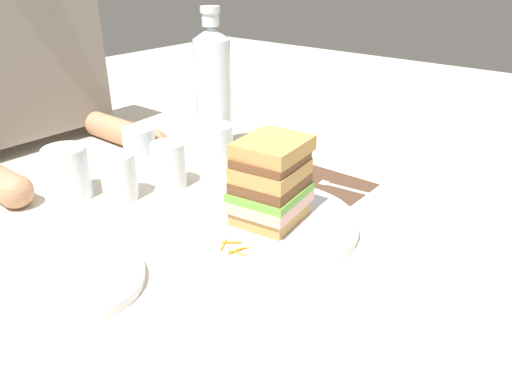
# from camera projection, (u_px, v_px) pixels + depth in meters

# --- Properties ---
(ground_plane) EXTENTS (3.00, 3.00, 0.00)m
(ground_plane) POSITION_uv_depth(u_px,v_px,m) (280.00, 225.00, 0.81)
(ground_plane) COLOR beige
(main_plate) EXTENTS (0.29, 0.29, 0.02)m
(main_plate) POSITION_uv_depth(u_px,v_px,m) (270.00, 223.00, 0.80)
(main_plate) COLOR white
(main_plate) RESTS_ON ground_plane
(sandwich) EXTENTS (0.13, 0.12, 0.14)m
(sandwich) POSITION_uv_depth(u_px,v_px,m) (271.00, 182.00, 0.77)
(sandwich) COLOR tan
(sandwich) RESTS_ON main_plate
(carrot_shred_0) EXTENTS (0.02, 0.02, 0.00)m
(carrot_shred_0) POSITION_uv_depth(u_px,v_px,m) (243.00, 248.00, 0.71)
(carrot_shred_0) COLOR orange
(carrot_shred_0) RESTS_ON main_plate
(carrot_shred_1) EXTENTS (0.03, 0.01, 0.00)m
(carrot_shred_1) POSITION_uv_depth(u_px,v_px,m) (237.00, 251.00, 0.71)
(carrot_shred_1) COLOR orange
(carrot_shred_1) RESTS_ON main_plate
(carrot_shred_2) EXTENTS (0.01, 0.03, 0.00)m
(carrot_shred_2) POSITION_uv_depth(u_px,v_px,m) (238.00, 253.00, 0.70)
(carrot_shred_2) COLOR orange
(carrot_shred_2) RESTS_ON main_plate
(carrot_shred_3) EXTENTS (0.02, 0.03, 0.00)m
(carrot_shred_3) POSITION_uv_depth(u_px,v_px,m) (232.00, 242.00, 0.73)
(carrot_shred_3) COLOR orange
(carrot_shred_3) RESTS_ON main_plate
(carrot_shred_4) EXTENTS (0.03, 0.02, 0.00)m
(carrot_shred_4) POSITION_uv_depth(u_px,v_px,m) (224.00, 245.00, 0.72)
(carrot_shred_4) COLOR orange
(carrot_shred_4) RESTS_ON main_plate
(carrot_shred_5) EXTENTS (0.02, 0.01, 0.00)m
(carrot_shred_5) POSITION_uv_depth(u_px,v_px,m) (300.00, 200.00, 0.85)
(carrot_shred_5) COLOR orange
(carrot_shred_5) RESTS_ON main_plate
(carrot_shred_6) EXTENTS (0.03, 0.01, 0.00)m
(carrot_shred_6) POSITION_uv_depth(u_px,v_px,m) (302.00, 192.00, 0.88)
(carrot_shred_6) COLOR orange
(carrot_shred_6) RESTS_ON main_plate
(carrot_shred_7) EXTENTS (0.02, 0.01, 0.00)m
(carrot_shred_7) POSITION_uv_depth(u_px,v_px,m) (283.00, 196.00, 0.87)
(carrot_shred_7) COLOR orange
(carrot_shred_7) RESTS_ON main_plate
(carrot_shred_8) EXTENTS (0.03, 0.01, 0.00)m
(carrot_shred_8) POSITION_uv_depth(u_px,v_px,m) (287.00, 196.00, 0.87)
(carrot_shred_8) COLOR orange
(carrot_shred_8) RESTS_ON main_plate
(carrot_shred_9) EXTENTS (0.03, 0.01, 0.00)m
(carrot_shred_9) POSITION_uv_depth(u_px,v_px,m) (304.00, 194.00, 0.88)
(carrot_shred_9) COLOR orange
(carrot_shred_9) RESTS_ON main_plate
(carrot_shred_10) EXTENTS (0.02, 0.01, 0.00)m
(carrot_shred_10) POSITION_uv_depth(u_px,v_px,m) (295.00, 196.00, 0.87)
(carrot_shred_10) COLOR orange
(carrot_shred_10) RESTS_ON main_plate
(carrot_shred_11) EXTENTS (0.00, 0.02, 0.00)m
(carrot_shred_11) POSITION_uv_depth(u_px,v_px,m) (287.00, 200.00, 0.86)
(carrot_shred_11) COLOR orange
(carrot_shred_11) RESTS_ON main_plate
(napkin_dark) EXTENTS (0.13, 0.16, 0.00)m
(napkin_dark) POSITION_uv_depth(u_px,v_px,m) (328.00, 184.00, 0.95)
(napkin_dark) COLOR #4C3323
(napkin_dark) RESTS_ON ground_plane
(fork) EXTENTS (0.03, 0.17, 0.00)m
(fork) POSITION_uv_depth(u_px,v_px,m) (338.00, 185.00, 0.94)
(fork) COLOR silver
(fork) RESTS_ON napkin_dark
(knife) EXTENTS (0.02, 0.20, 0.00)m
(knife) POSITION_uv_depth(u_px,v_px,m) (191.00, 270.00, 0.69)
(knife) COLOR silver
(knife) RESTS_ON ground_plane
(juice_glass) EXTENTS (0.08, 0.08, 0.09)m
(juice_glass) POSITION_uv_depth(u_px,v_px,m) (214.00, 148.00, 1.02)
(juice_glass) COLOR white
(juice_glass) RESTS_ON ground_plane
(water_bottle) EXTENTS (0.08, 0.08, 0.32)m
(water_bottle) POSITION_uv_depth(u_px,v_px,m) (213.00, 91.00, 1.04)
(water_bottle) COLOR silver
(water_bottle) RESTS_ON ground_plane
(empty_tumbler_0) EXTENTS (0.06, 0.06, 0.09)m
(empty_tumbler_0) POSITION_uv_depth(u_px,v_px,m) (119.00, 177.00, 0.88)
(empty_tumbler_0) COLOR silver
(empty_tumbler_0) RESTS_ON ground_plane
(empty_tumbler_1) EXTENTS (0.07, 0.07, 0.08)m
(empty_tumbler_1) POSITION_uv_depth(u_px,v_px,m) (140.00, 147.00, 1.03)
(empty_tumbler_1) COLOR silver
(empty_tumbler_1) RESTS_ON ground_plane
(empty_tumbler_2) EXTENTS (0.08, 0.08, 0.10)m
(empty_tumbler_2) POSITION_uv_depth(u_px,v_px,m) (68.00, 173.00, 0.89)
(empty_tumbler_2) COLOR silver
(empty_tumbler_2) RESTS_ON ground_plane
(empty_tumbler_3) EXTENTS (0.07, 0.07, 0.09)m
(empty_tumbler_3) POSITION_uv_depth(u_px,v_px,m) (169.00, 165.00, 0.93)
(empty_tumbler_3) COLOR silver
(empty_tumbler_3) RESTS_ON ground_plane
(side_plate) EXTENTS (0.19, 0.19, 0.02)m
(side_plate) POSITION_uv_depth(u_px,v_px,m) (74.00, 281.00, 0.66)
(side_plate) COLOR white
(side_plate) RESTS_ON ground_plane
(diner_across) EXTENTS (0.42, 0.41, 0.55)m
(diner_across) POSITION_uv_depth(u_px,v_px,m) (3.00, 41.00, 1.03)
(diner_across) COLOR tan
(diner_across) RESTS_ON ground_plane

